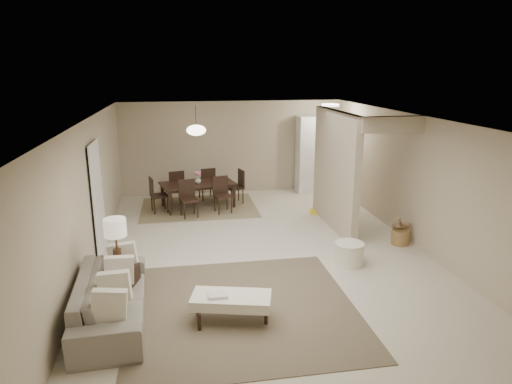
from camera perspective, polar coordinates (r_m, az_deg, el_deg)
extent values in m
plane|color=beige|center=(8.59, 0.80, -7.67)|extent=(9.00, 9.00, 0.00)
plane|color=white|center=(7.96, 0.86, 9.15)|extent=(9.00, 9.00, 0.00)
plane|color=#B9A78C|center=(12.54, -2.96, 5.59)|extent=(6.00, 0.00, 6.00)
plane|color=#B9A78C|center=(8.20, -20.25, -0.51)|extent=(0.00, 9.00, 9.00)
plane|color=#B9A78C|center=(9.21, 19.51, 1.20)|extent=(0.00, 9.00, 9.00)
cube|color=#B9A78C|center=(9.83, 9.86, 2.70)|extent=(0.15, 2.50, 2.50)
cube|color=black|center=(8.83, -19.26, -0.90)|extent=(0.04, 0.90, 2.04)
cube|color=white|center=(12.73, 7.84, 4.70)|extent=(1.20, 0.55, 2.10)
cylinder|color=white|center=(11.64, 9.27, 10.68)|extent=(0.44, 0.44, 0.05)
cube|color=brown|center=(6.77, -1.65, -14.29)|extent=(3.20, 3.20, 0.01)
imported|color=gray|center=(6.64, -17.65, -12.57)|extent=(2.25, 0.97, 0.65)
cube|color=white|center=(6.34, -3.11, -13.34)|extent=(1.16, 0.74, 0.14)
cylinder|color=black|center=(6.25, -7.10, -15.90)|extent=(0.05, 0.05, 0.24)
cylinder|color=black|center=(6.34, 1.26, -15.31)|extent=(0.05, 0.05, 0.24)
cylinder|color=black|center=(6.56, -7.26, -14.31)|extent=(0.05, 0.05, 0.24)
cylinder|color=black|center=(6.64, 0.66, -13.77)|extent=(0.05, 0.05, 0.24)
cube|color=black|center=(7.15, -16.65, -11.00)|extent=(0.59, 0.59, 0.52)
cylinder|color=#4B3220|center=(6.98, -16.90, -7.97)|extent=(0.12, 0.12, 0.30)
cylinder|color=#4B3220|center=(6.88, -17.08, -5.82)|extent=(0.03, 0.03, 0.26)
cylinder|color=beige|center=(6.81, -17.21, -4.25)|extent=(0.32, 0.32, 0.26)
cylinder|color=white|center=(8.21, 11.55, -7.59)|extent=(0.51, 0.51, 0.40)
cylinder|color=olive|center=(9.40, 17.58, -5.39)|extent=(0.42, 0.42, 0.29)
cube|color=#726446|center=(11.41, -7.15, -1.90)|extent=(2.80, 2.10, 0.01)
imported|color=black|center=(11.32, -7.20, -0.43)|extent=(1.95, 1.38, 0.62)
imported|color=white|center=(11.23, -7.27, 1.50)|extent=(0.18, 0.18, 0.16)
cube|color=yellow|center=(11.11, 8.94, -2.45)|extent=(0.94, 0.69, 0.01)
cylinder|color=#4B3220|center=(10.97, -7.54, 9.37)|extent=(0.02, 0.02, 0.50)
ellipsoid|color=#FFEAC6|center=(11.00, -7.48, 7.67)|extent=(0.46, 0.46, 0.25)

